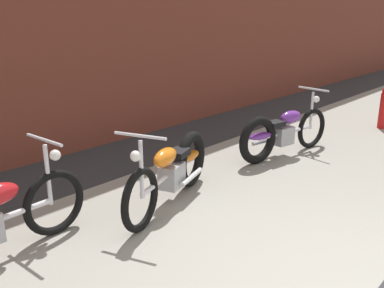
{
  "coord_description": "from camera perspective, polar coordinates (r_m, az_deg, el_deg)",
  "views": [
    {
      "loc": [
        -2.79,
        -0.78,
        2.12
      ],
      "look_at": [
        0.53,
        2.2,
        0.75
      ],
      "focal_mm": 38.49,
      "sensor_mm": 36.0,
      "label": 1
    }
  ],
  "objects": [
    {
      "name": "motorcycle_orange",
      "position": [
        4.91,
        -2.41,
        -3.47
      ],
      "size": [
        1.93,
        0.86,
        1.03
      ],
      "rotation": [
        0.0,
        0.0,
        3.46
      ],
      "color": "black",
      "rests_on": "ground"
    },
    {
      "name": "sidewalk_slab",
      "position": [
        4.32,
        -0.32,
        -12.27
      ],
      "size": [
        36.0,
        3.5,
        0.01
      ],
      "primitive_type": "cube",
      "color": "gray",
      "rests_on": "ground"
    },
    {
      "name": "motorcycle_purple",
      "position": [
        6.58,
        12.06,
        1.53
      ],
      "size": [
        1.99,
        0.68,
        1.03
      ],
      "rotation": [
        0.0,
        0.0,
        -0.18
      ],
      "color": "black",
      "rests_on": "ground"
    }
  ]
}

